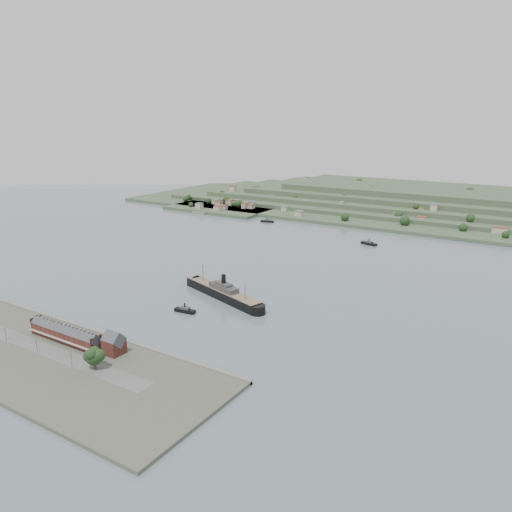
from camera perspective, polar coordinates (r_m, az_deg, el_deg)
The scene contains 10 objects.
ground at distance 431.14m, azimuth -2.09°, elevation -2.15°, with size 1400.00×1400.00×0.00m, color slate.
near_shore at distance 306.65m, azimuth -22.55°, elevation -10.80°, with size 220.00×80.00×2.60m.
terrace_row at distance 321.47m, azimuth -20.99°, elevation -8.26°, with size 55.60×9.80×11.07m.
gabled_building at distance 295.99m, azimuth -15.93°, elevation -9.60°, with size 10.40×10.18×14.09m.
far_peninsula at distance 769.04m, azimuth 16.55°, elevation 5.99°, with size 760.00×309.00×30.00m.
steamship at distance 377.87m, azimuth -4.06°, elevation -4.10°, with size 91.13×38.35×22.54m.
tugboat at distance 352.36m, azimuth -8.12°, elevation -6.14°, with size 15.87×5.91×6.97m.
ferry_west at distance 647.60m, azimuth 1.29°, elevation 4.01°, with size 17.83×8.95×6.44m.
ferry_east at distance 545.33m, azimuth 12.78°, elevation 1.43°, with size 19.03×9.98×6.88m.
fig_tree at distance 281.34m, azimuth -18.05°, elevation -10.82°, with size 11.22×9.71×12.52m.
Camera 1 is at (232.62, -338.58, 130.89)m, focal length 35.00 mm.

